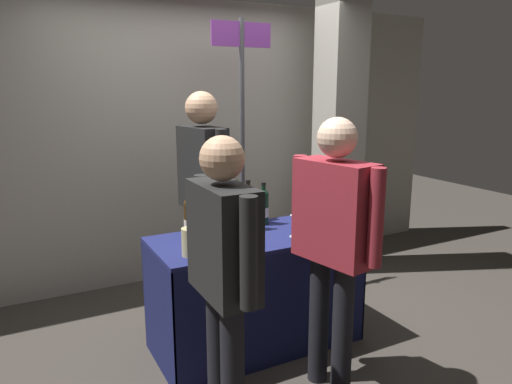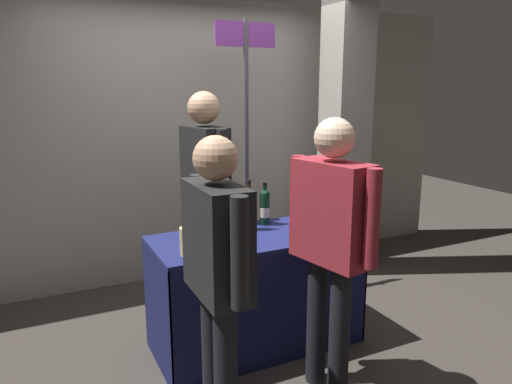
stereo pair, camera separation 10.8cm
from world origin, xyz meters
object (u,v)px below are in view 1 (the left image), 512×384
(featured_wine_bottle, at_px, (264,206))
(display_bottle_0, at_px, (321,210))
(concrete_pillar, at_px, (340,90))
(booth_signpost, at_px, (242,128))
(flower_vase, at_px, (191,239))
(tasting_table, at_px, (256,272))
(wine_glass_near_vendor, at_px, (295,221))
(taster_foreground_right, at_px, (334,231))
(vendor_presenter, at_px, (203,184))

(featured_wine_bottle, bearing_deg, display_bottle_0, -48.52)
(concrete_pillar, relative_size, booth_signpost, 1.50)
(flower_vase, xyz_separation_m, booth_signpost, (0.87, 1.07, 0.54))
(concrete_pillar, xyz_separation_m, tasting_table, (-1.40, -0.95, -1.21))
(display_bottle_0, bearing_deg, booth_signpost, 96.06)
(concrete_pillar, height_order, wine_glass_near_vendor, concrete_pillar)
(display_bottle_0, xyz_separation_m, taster_foreground_right, (-0.30, -0.54, 0.04))
(featured_wine_bottle, xyz_separation_m, wine_glass_near_vendor, (0.04, -0.36, -0.03))
(vendor_presenter, xyz_separation_m, taster_foreground_right, (0.30, -1.24, -0.08))
(tasting_table, distance_m, featured_wine_bottle, 0.48)
(taster_foreground_right, bearing_deg, vendor_presenter, 2.24)
(tasting_table, bearing_deg, flower_vase, -162.29)
(tasting_table, height_order, display_bottle_0, display_bottle_0)
(concrete_pillar, distance_m, booth_signpost, 1.10)
(tasting_table, xyz_separation_m, display_bottle_0, (0.45, -0.11, 0.41))
(tasting_table, height_order, flower_vase, flower_vase)
(booth_signpost, bearing_deg, display_bottle_0, -83.94)
(vendor_presenter, relative_size, taster_foreground_right, 1.08)
(featured_wine_bottle, relative_size, wine_glass_near_vendor, 2.10)
(flower_vase, distance_m, taster_foreground_right, 0.84)
(taster_foreground_right, bearing_deg, flower_vase, 43.57)
(flower_vase, height_order, vendor_presenter, vendor_presenter)
(concrete_pillar, bearing_deg, vendor_presenter, -166.92)
(concrete_pillar, distance_m, vendor_presenter, 1.72)
(tasting_table, relative_size, vendor_presenter, 0.80)
(wine_glass_near_vendor, bearing_deg, flower_vase, -178.69)
(concrete_pillar, height_order, vendor_presenter, concrete_pillar)
(tasting_table, distance_m, booth_signpost, 1.33)
(display_bottle_0, xyz_separation_m, flower_vase, (-0.98, -0.06, -0.04))
(featured_wine_bottle, relative_size, display_bottle_0, 0.94)
(concrete_pillar, height_order, display_bottle_0, concrete_pillar)
(wine_glass_near_vendor, bearing_deg, booth_signpost, 82.83)
(vendor_presenter, bearing_deg, taster_foreground_right, 3.42)
(tasting_table, bearing_deg, booth_signpost, 69.12)
(tasting_table, xyz_separation_m, taster_foreground_right, (0.16, -0.65, 0.45))
(featured_wine_bottle, distance_m, wine_glass_near_vendor, 0.36)
(wine_glass_near_vendor, height_order, taster_foreground_right, taster_foreground_right)
(display_bottle_0, xyz_separation_m, wine_glass_near_vendor, (-0.24, -0.04, -0.03))
(display_bottle_0, bearing_deg, flower_vase, -176.70)
(display_bottle_0, distance_m, flower_vase, 0.98)
(display_bottle_0, xyz_separation_m, booth_signpost, (-0.11, 1.02, 0.50))
(wine_glass_near_vendor, distance_m, flower_vase, 0.74)
(wine_glass_near_vendor, distance_m, taster_foreground_right, 0.51)
(concrete_pillar, relative_size, flower_vase, 9.48)
(featured_wine_bottle, relative_size, vendor_presenter, 0.18)
(featured_wine_bottle, height_order, taster_foreground_right, taster_foreground_right)
(booth_signpost, bearing_deg, taster_foreground_right, -96.92)
(featured_wine_bottle, relative_size, flower_vase, 0.85)
(concrete_pillar, relative_size, wine_glass_near_vendor, 23.42)
(tasting_table, bearing_deg, concrete_pillar, 34.13)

